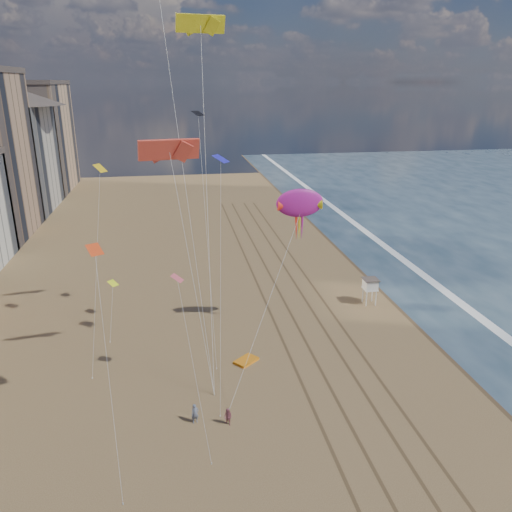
{
  "coord_description": "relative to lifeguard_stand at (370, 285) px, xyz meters",
  "views": [
    {
      "loc": [
        -12.02,
        -21.99,
        26.48
      ],
      "look_at": [
        -3.95,
        26.0,
        9.5
      ],
      "focal_mm": 35.0,
      "sensor_mm": 36.0,
      "label": 1
    }
  ],
  "objects": [
    {
      "name": "grounded_kite",
      "position": [
        -17.36,
        -11.18,
        -2.46
      ],
      "size": [
        2.73,
        2.62,
        0.26
      ],
      "primitive_type": "cube",
      "rotation": [
        0.0,
        0.0,
        0.7
      ],
      "color": "orange",
      "rests_on": "ground"
    },
    {
      "name": "wet_sand",
      "position": [
        7.38,
        7.58,
        -2.59
      ],
      "size": [
        260.0,
        260.0,
        0.0
      ],
      "primitive_type": "plane",
      "color": "#42301E",
      "rests_on": "ground"
    },
    {
      "name": "tracks",
      "position": [
        -9.07,
        -2.42,
        -2.59
      ],
      "size": [
        7.68,
        120.0,
        0.01
      ],
      "color": "brown",
      "rests_on": "ground"
    },
    {
      "name": "kite_flyer_b",
      "position": [
        -20.25,
        -20.55,
        -1.84
      ],
      "size": [
        0.93,
        0.92,
        1.52
      ],
      "primitive_type": "imported",
      "rotation": [
        0.0,
        0.0,
        -0.74
      ],
      "color": "#904954",
      "rests_on": "ground"
    },
    {
      "name": "foam",
      "position": [
        11.58,
        7.58,
        -2.59
      ],
      "size": [
        260.0,
        260.0,
        0.0
      ],
      "primitive_type": "plane",
      "color": "white",
      "rests_on": "ground"
    },
    {
      "name": "lifeguard_stand",
      "position": [
        0.0,
        0.0,
        0.0
      ],
      "size": [
        1.86,
        1.86,
        3.37
      ],
      "color": "white",
      "rests_on": "ground"
    },
    {
      "name": "kite_flyer_a",
      "position": [
        -22.88,
        -19.81,
        -1.73
      ],
      "size": [
        0.71,
        0.56,
        1.72
      ],
      "primitive_type": "imported",
      "rotation": [
        0.0,
        0.0,
        0.25
      ],
      "color": "slate",
      "rests_on": "ground"
    },
    {
      "name": "small_kites",
      "position": [
        -25.65,
        -7.83,
        13.29
      ],
      "size": [
        13.54,
        21.15,
        19.62
      ],
      "color": "gold",
      "rests_on": "ground"
    },
    {
      "name": "show_kite",
      "position": [
        -10.83,
        -5.52,
        12.07
      ],
      "size": [
        7.0,
        7.25,
        21.24
      ],
      "color": "#AD1A8C",
      "rests_on": "ground"
    }
  ]
}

